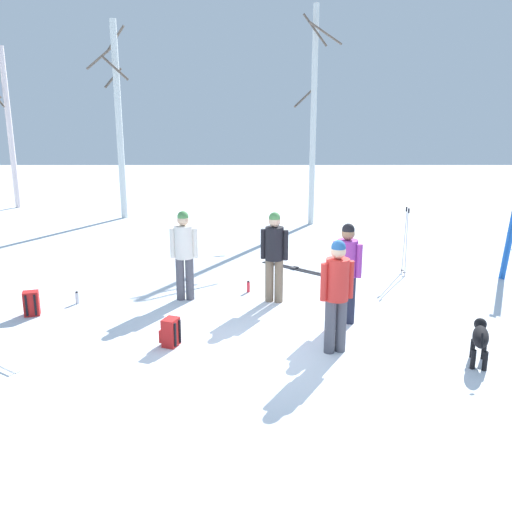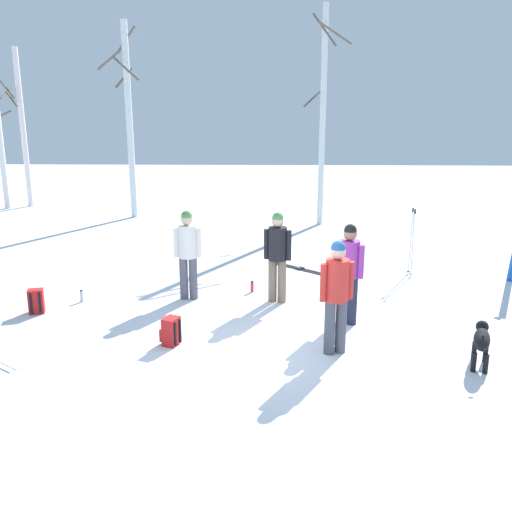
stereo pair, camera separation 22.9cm
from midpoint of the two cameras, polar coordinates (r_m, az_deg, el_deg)
ground_plane at (r=8.38m, az=0.14°, el=-9.72°), size 60.00×60.00×0.00m
person_0 at (r=9.21m, az=9.00°, el=-1.13°), size 0.46×0.34×1.72m
person_1 at (r=8.03m, az=7.88°, el=-3.47°), size 0.50×0.34×1.72m
person_2 at (r=10.12m, az=1.55°, el=0.49°), size 0.51×0.34×1.72m
person_3 at (r=10.34m, az=-7.87°, el=0.66°), size 0.52×0.34×1.72m
dog at (r=8.41m, az=21.88°, el=-7.90°), size 0.41×0.86×0.57m
ski_pair_lying_1 at (r=12.52m, az=3.98°, el=-1.35°), size 1.56×1.40×0.05m
ski_poles_0 at (r=12.30m, az=15.08°, el=1.67°), size 0.07×0.28×1.50m
backpack_0 at (r=10.48m, az=-22.66°, el=-4.56°), size 0.31×0.33×0.44m
backpack_1 at (r=11.17m, az=8.29°, el=-2.37°), size 0.33×0.31×0.44m
backpack_2 at (r=8.55m, az=-9.41°, el=-7.85°), size 0.34×0.31×0.44m
water_bottle_0 at (r=10.90m, az=-1.14°, el=-3.22°), size 0.06×0.06×0.23m
water_bottle_1 at (r=10.82m, az=-18.45°, el=-4.13°), size 0.07×0.07×0.24m
birch_tree_1 at (r=22.41m, az=-24.34°, el=12.13°), size 0.78×1.29×5.75m
birch_tree_2 at (r=18.95m, az=-14.22°, el=13.79°), size 1.34×1.33×6.31m
birch_tree_3 at (r=17.37m, az=5.91°, el=14.41°), size 1.38×1.39×6.57m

